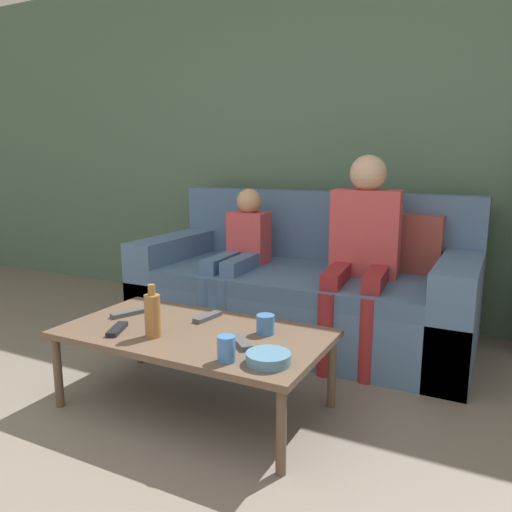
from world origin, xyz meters
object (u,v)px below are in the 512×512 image
at_px(tv_remote_0, 128,313).
at_px(cup_near, 265,324).
at_px(couch, 304,291).
at_px(coffee_table, 194,337).
at_px(tv_remote_3, 117,329).
at_px(cup_far, 226,349).
at_px(snack_bowl, 268,358).
at_px(tv_remote_1, 241,342).
at_px(person_adult, 363,239).
at_px(tv_remote_2, 207,317).
at_px(person_child, 239,252).
at_px(bottle, 153,315).

bearing_deg(tv_remote_0, cup_near, 28.76).
distance_m(couch, coffee_table, 1.14).
bearing_deg(tv_remote_3, cup_near, 1.65).
xyz_separation_m(coffee_table, cup_far, (0.31, -0.24, 0.08)).
bearing_deg(snack_bowl, tv_remote_1, 145.86).
height_order(tv_remote_0, tv_remote_3, same).
distance_m(coffee_table, person_adult, 1.21).
relative_size(tv_remote_1, tv_remote_3, 0.89).
bearing_deg(tv_remote_2, cup_far, -41.23).
relative_size(person_adult, cup_far, 11.34).
distance_m(tv_remote_2, snack_bowl, 0.62).
height_order(person_child, cup_far, person_child).
xyz_separation_m(person_adult, tv_remote_1, (-0.22, -1.10, -0.30)).
relative_size(coffee_table, person_adult, 1.04).
distance_m(tv_remote_1, snack_bowl, 0.23).
relative_size(person_child, tv_remote_2, 5.50).
distance_m(cup_far, tv_remote_1, 0.19).
height_order(person_child, cup_near, person_child).
bearing_deg(tv_remote_1, tv_remote_0, 125.78).
xyz_separation_m(person_child, tv_remote_0, (-0.13, -0.94, -0.17)).
distance_m(cup_near, cup_far, 0.35).
xyz_separation_m(person_child, tv_remote_3, (-0.01, -1.15, -0.17)).
relative_size(cup_far, tv_remote_3, 0.60).
bearing_deg(tv_remote_0, snack_bowl, 9.10).
relative_size(couch, coffee_table, 1.72).
bearing_deg(coffee_table, cup_near, 20.16).
distance_m(coffee_table, cup_near, 0.34).
relative_size(tv_remote_3, snack_bowl, 0.99).
bearing_deg(cup_near, coffee_table, -159.84).
relative_size(tv_remote_0, tv_remote_3, 1.00).
xyz_separation_m(coffee_table, person_adult, (0.50, 1.04, 0.35)).
relative_size(person_adult, tv_remote_2, 6.75).
xyz_separation_m(tv_remote_2, bottle, (-0.09, -0.32, 0.09)).
bearing_deg(couch, tv_remote_1, -81.55).
xyz_separation_m(cup_far, bottle, (-0.43, 0.09, 0.05)).
relative_size(cup_near, tv_remote_0, 0.51).
bearing_deg(tv_remote_3, cup_far, -28.94).
xyz_separation_m(couch, tv_remote_0, (-0.53, -1.10, 0.08)).
height_order(cup_near, cup_far, cup_far).
height_order(coffee_table, tv_remote_3, tv_remote_3).
bearing_deg(bottle, tv_remote_2, 74.86).
bearing_deg(tv_remote_2, coffee_table, -70.23).
bearing_deg(person_adult, snack_bowl, -96.96).
distance_m(couch, tv_remote_0, 1.22).
xyz_separation_m(person_child, tv_remote_2, (0.26, -0.81, -0.17)).
distance_m(person_adult, tv_remote_3, 1.49).
height_order(cup_far, tv_remote_3, cup_far).
height_order(tv_remote_2, snack_bowl, snack_bowl).
height_order(tv_remote_0, tv_remote_1, same).
bearing_deg(tv_remote_2, tv_remote_0, -152.84).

